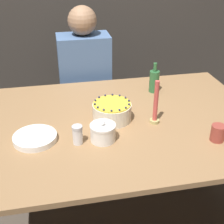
% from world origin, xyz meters
% --- Properties ---
extents(ground_plane, '(12.00, 12.00, 0.00)m').
position_xyz_m(ground_plane, '(0.00, 0.00, 0.00)').
color(ground_plane, '#4C4238').
extents(dining_table, '(1.69, 1.18, 0.75)m').
position_xyz_m(dining_table, '(0.00, 0.00, 0.66)').
color(dining_table, '#936D47').
rests_on(dining_table, ground_plane).
extents(cake, '(0.23, 0.23, 0.12)m').
position_xyz_m(cake, '(-0.05, 0.01, 0.80)').
color(cake, '#EFE5CC').
rests_on(cake, dining_table).
extents(sugar_bowl, '(0.14, 0.14, 0.12)m').
position_xyz_m(sugar_bowl, '(-0.14, -0.19, 0.79)').
color(sugar_bowl, white).
rests_on(sugar_bowl, dining_table).
extents(sugar_shaker, '(0.05, 0.05, 0.10)m').
position_xyz_m(sugar_shaker, '(-0.27, -0.19, 0.80)').
color(sugar_shaker, white).
rests_on(sugar_shaker, dining_table).
extents(plate_stack, '(0.23, 0.23, 0.03)m').
position_xyz_m(plate_stack, '(-0.49, -0.12, 0.76)').
color(plate_stack, white).
rests_on(plate_stack, dining_table).
extents(candle, '(0.06, 0.06, 0.26)m').
position_xyz_m(candle, '(0.19, -0.07, 0.85)').
color(candle, tan).
rests_on(candle, dining_table).
extents(bottle, '(0.07, 0.07, 0.21)m').
position_xyz_m(bottle, '(0.31, 0.33, 0.83)').
color(bottle, '#2D6638').
rests_on(bottle, dining_table).
extents(cup, '(0.07, 0.07, 0.09)m').
position_xyz_m(cup, '(0.45, -0.31, 0.79)').
color(cup, '#993D33').
rests_on(cup, dining_table).
extents(person_man_blue_shirt, '(0.40, 0.34, 1.26)m').
position_xyz_m(person_man_blue_shirt, '(-0.11, 0.79, 0.55)').
color(person_man_blue_shirt, '#595960').
rests_on(person_man_blue_shirt, ground_plane).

